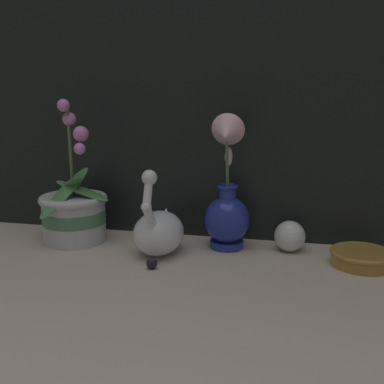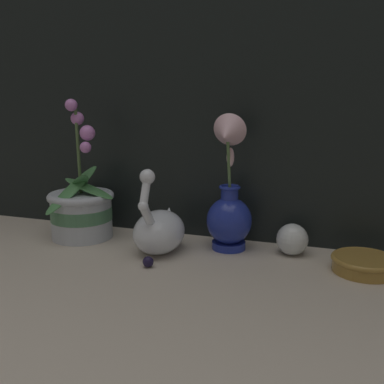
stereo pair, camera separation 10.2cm
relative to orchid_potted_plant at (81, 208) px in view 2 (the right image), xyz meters
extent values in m
plane|color=#BCB2A3|center=(0.34, -0.17, -0.08)|extent=(2.80, 2.80, 0.00)
cylinder|color=#B2BCCC|center=(0.00, 0.00, -0.02)|extent=(0.16, 0.16, 0.12)
cylinder|color=#477A56|center=(0.00, 0.00, -0.01)|extent=(0.16, 0.16, 0.03)
torus|color=#B2BCCC|center=(0.00, 0.00, 0.03)|extent=(0.17, 0.17, 0.02)
cylinder|color=#4C6B3D|center=(0.00, 0.00, 0.15)|extent=(0.01, 0.01, 0.22)
ellipsoid|color=#427F47|center=(0.03, 0.00, 0.05)|extent=(0.16, 0.07, 0.05)
ellipsoid|color=#427F47|center=(-0.02, 0.02, 0.05)|extent=(0.15, 0.15, 0.09)
ellipsoid|color=#427F47|center=(-0.01, -0.03, 0.05)|extent=(0.09, 0.18, 0.11)
sphere|color=#C67AD1|center=(0.00, -0.01, 0.26)|extent=(0.03, 0.03, 0.03)
sphere|color=#C67AD1|center=(0.00, 0.01, 0.23)|extent=(0.03, 0.03, 0.03)
sphere|color=#C67AD1|center=(0.04, -0.01, 0.20)|extent=(0.04, 0.04, 0.04)
sphere|color=#C67AD1|center=(0.04, -0.03, 0.16)|extent=(0.03, 0.03, 0.03)
ellipsoid|color=silver|center=(0.24, -0.05, -0.03)|extent=(0.12, 0.15, 0.10)
cone|color=silver|center=(0.24, 0.01, -0.01)|extent=(0.06, 0.07, 0.08)
cylinder|color=silver|center=(0.24, -0.11, 0.03)|extent=(0.02, 0.06, 0.07)
sphere|color=silver|center=(0.24, -0.13, 0.06)|extent=(0.02, 0.02, 0.02)
cylinder|color=silver|center=(0.24, -0.12, 0.09)|extent=(0.02, 0.04, 0.07)
sphere|color=silver|center=(0.24, -0.11, 0.11)|extent=(0.03, 0.03, 0.03)
cylinder|color=navy|center=(0.38, 0.03, -0.07)|extent=(0.08, 0.08, 0.02)
ellipsoid|color=navy|center=(0.38, 0.03, -0.01)|extent=(0.11, 0.11, 0.11)
cylinder|color=navy|center=(0.38, 0.03, 0.06)|extent=(0.04, 0.04, 0.03)
torus|color=navy|center=(0.38, 0.03, 0.07)|extent=(0.05, 0.05, 0.01)
cylinder|color=#567A47|center=(0.38, 0.02, 0.13)|extent=(0.01, 0.03, 0.11)
cone|color=beige|center=(0.38, 0.00, 0.20)|extent=(0.08, 0.07, 0.09)
ellipsoid|color=beige|center=(0.39, 0.02, 0.15)|extent=(0.02, 0.02, 0.04)
sphere|color=silver|center=(0.53, 0.04, -0.04)|extent=(0.07, 0.07, 0.07)
cylinder|color=olive|center=(0.69, -0.02, -0.06)|extent=(0.13, 0.13, 0.03)
torus|color=olive|center=(0.69, -0.02, -0.05)|extent=(0.14, 0.14, 0.01)
sphere|color=#191433|center=(0.25, -0.14, -0.07)|extent=(0.02, 0.02, 0.02)
camera|label=1|loc=(0.53, -1.01, 0.29)|focal=42.00mm
camera|label=2|loc=(0.63, -0.98, 0.29)|focal=42.00mm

